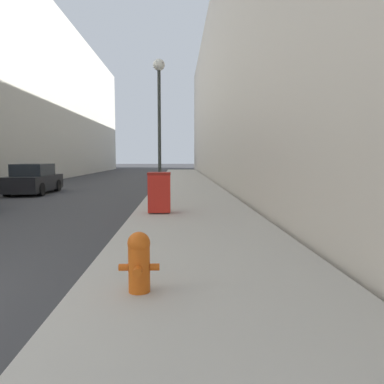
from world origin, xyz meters
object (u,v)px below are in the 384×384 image
lamppost (159,106)px  parked_sedan_near (33,180)px  fire_hydrant (139,260)px  trash_bin (159,192)px

lamppost → parked_sedan_near: 8.70m
fire_hydrant → lamppost: bearing=91.3°
trash_bin → parked_sedan_near: parked_sedan_near is taller
trash_bin → lamppost: bearing=92.5°
trash_bin → parked_sedan_near: bearing=130.9°
fire_hydrant → parked_sedan_near: bearing=115.2°
trash_bin → parked_sedan_near: 10.42m
lamppost → parked_sedan_near: size_ratio=1.32×
trash_bin → lamppost: 4.47m
fire_hydrant → parked_sedan_near: parked_sedan_near is taller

